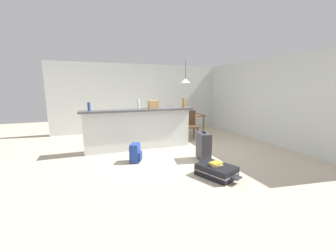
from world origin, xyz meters
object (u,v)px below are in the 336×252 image
(bottle_amber, at_px, (183,103))
(suitcase_flat_black, at_px, (216,171))
(bottle_clear, at_px, (138,104))
(book_stack, at_px, (216,164))
(bottle_blue, at_px, (89,106))
(backpack_blue, at_px, (135,153))
(suitcase_upright_charcoal, at_px, (204,146))
(pendant_lamp, at_px, (185,81))
(grocery_bag, at_px, (153,104))
(dining_table, at_px, (186,117))
(dining_chair_near_partition, at_px, (190,124))

(bottle_amber, relative_size, suitcase_flat_black, 0.30)
(bottle_clear, relative_size, book_stack, 1.04)
(bottle_blue, bearing_deg, backpack_blue, -46.71)
(bottle_amber, xyz_separation_m, suitcase_upright_charcoal, (-0.05, -1.26, -0.90))
(pendant_lamp, bearing_deg, suitcase_upright_charcoal, -103.93)
(bottle_clear, xyz_separation_m, book_stack, (0.94, -2.31, -0.98))
(grocery_bag, bearing_deg, suitcase_flat_black, -75.58)
(bottle_blue, xyz_separation_m, book_stack, (2.17, -2.29, -0.94))
(pendant_lamp, distance_m, suitcase_flat_black, 3.73)
(pendant_lamp, distance_m, backpack_blue, 3.26)
(bottle_blue, relative_size, grocery_bag, 0.77)
(bottle_amber, bearing_deg, book_stack, -97.97)
(book_stack, bearing_deg, backpack_blue, 133.65)
(book_stack, bearing_deg, bottle_amber, 82.03)
(bottle_clear, xyz_separation_m, dining_table, (1.83, 0.93, -0.58))
(dining_table, relative_size, book_stack, 4.29)
(grocery_bag, bearing_deg, suitcase_upright_charcoal, -58.21)
(dining_chair_near_partition, distance_m, backpack_blue, 2.52)
(dining_chair_near_partition, relative_size, book_stack, 3.63)
(bottle_amber, bearing_deg, suitcase_flat_black, -97.42)
(backpack_blue, bearing_deg, book_stack, -46.35)
(bottle_blue, xyz_separation_m, backpack_blue, (0.92, -0.98, -0.99))
(backpack_blue, height_order, suitcase_upright_charcoal, suitcase_upright_charcoal)
(suitcase_upright_charcoal, bearing_deg, book_stack, -105.70)
(pendant_lamp, bearing_deg, dining_chair_near_partition, -92.58)
(backpack_blue, xyz_separation_m, suitcase_upright_charcoal, (1.51, -0.38, 0.13))
(bottle_clear, height_order, backpack_blue, bottle_clear)
(suitcase_flat_black, bearing_deg, bottle_amber, 82.58)
(bottle_amber, distance_m, dining_table, 1.34)
(bottle_amber, xyz_separation_m, backpack_blue, (-1.56, -0.88, -1.03))
(bottle_clear, bearing_deg, book_stack, -67.84)
(bottle_clear, distance_m, dining_table, 2.14)
(pendant_lamp, bearing_deg, bottle_amber, -117.21)
(suitcase_flat_black, bearing_deg, grocery_bag, 104.42)
(bottle_blue, relative_size, bottle_clear, 0.75)
(pendant_lamp, height_order, suitcase_upright_charcoal, pendant_lamp)
(bottle_amber, distance_m, dining_chair_near_partition, 1.03)
(book_stack, bearing_deg, pendant_lamp, 75.55)
(bottle_amber, distance_m, pendant_lamp, 1.30)
(dining_chair_near_partition, xyz_separation_m, pendant_lamp, (0.02, 0.45, 1.35))
(grocery_bag, xyz_separation_m, dining_table, (1.44, 1.00, -0.56))
(bottle_blue, bearing_deg, bottle_clear, 1.15)
(book_stack, bearing_deg, suitcase_upright_charcoal, 74.30)
(backpack_blue, bearing_deg, dining_table, 42.01)
(dining_table, height_order, suitcase_flat_black, dining_table)
(bottle_blue, bearing_deg, bottle_amber, -2.24)
(suitcase_flat_black, bearing_deg, book_stack, -160.01)
(dining_table, distance_m, dining_chair_near_partition, 0.52)
(bottle_clear, height_order, suitcase_upright_charcoal, bottle_clear)
(suitcase_flat_black, bearing_deg, dining_chair_near_partition, 74.07)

